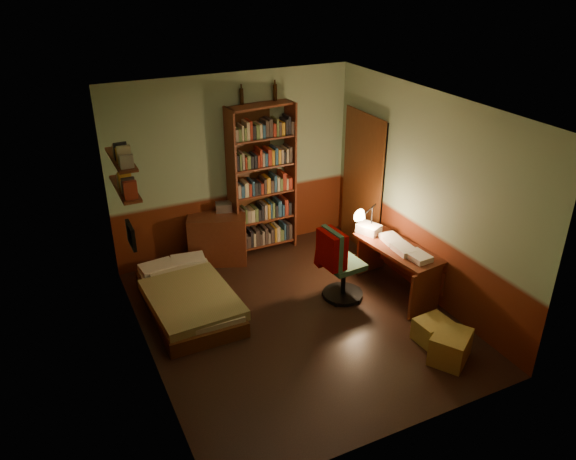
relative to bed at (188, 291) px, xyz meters
name	(u,v)px	position (x,y,z in m)	size (l,w,h in m)	color
floor	(297,320)	(1.11, -0.80, -0.27)	(3.50, 4.00, 0.02)	black
ceiling	(299,106)	(1.11, -0.80, 2.35)	(3.50, 4.00, 0.02)	silver
wall_back	(233,167)	(1.11, 1.21, 1.04)	(3.50, 0.02, 2.60)	#87A380
wall_left	(139,257)	(-0.65, -0.80, 1.04)	(0.02, 4.00, 2.60)	#87A380
wall_right	(425,196)	(2.87, -0.80, 1.04)	(0.02, 4.00, 2.60)	#87A380
wall_front	(407,319)	(1.11, -2.81, 1.04)	(3.50, 0.02, 2.60)	#87A380
doorway	(364,184)	(2.83, 0.50, 0.74)	(0.06, 0.90, 2.00)	black
door_trim	(362,184)	(2.80, 0.50, 0.74)	(0.02, 0.98, 2.08)	#44220E
bed	(188,291)	(0.00, 0.00, 0.00)	(0.92, 1.72, 0.51)	olive
dresser	(218,239)	(0.74, 0.97, 0.10)	(0.80, 0.40, 0.71)	#572514
mini_stereo	(224,207)	(0.90, 1.09, 0.52)	(0.23, 0.17, 0.12)	#B2B2B7
bookshelf	(262,180)	(1.47, 1.05, 0.83)	(0.93, 0.29, 2.18)	#572514
bottle_left	(242,96)	(1.25, 1.16, 2.02)	(0.06, 0.06, 0.21)	black
bottle_right	(275,92)	(1.74, 1.16, 2.03)	(0.06, 0.06, 0.22)	black
desk	(396,269)	(2.55, -0.78, 0.07)	(0.50, 1.22, 0.65)	#572514
paper_stack	(369,229)	(2.43, -0.28, 0.46)	(0.21, 0.29, 0.12)	silver
desk_lamp	(372,211)	(2.48, -0.26, 0.69)	(0.18, 0.18, 0.59)	black
office_chair	(344,261)	(1.87, -0.60, 0.27)	(0.52, 0.46, 1.05)	#2E523D
red_jacket	(354,203)	(2.00, -0.54, 1.02)	(0.21, 0.39, 0.46)	#8C0200
wall_shelf_lower	(125,188)	(-0.53, 0.30, 1.34)	(0.20, 0.90, 0.03)	#572514
wall_shelf_upper	(121,159)	(-0.53, 0.30, 1.69)	(0.20, 0.90, 0.03)	#572514
framed_picture	(131,235)	(-0.61, -0.20, 0.99)	(0.04, 0.32, 0.26)	black
cardboard_box_a	(450,347)	(2.28, -2.18, -0.09)	(0.45, 0.36, 0.34)	olive
cardboard_box_b	(432,330)	(2.32, -1.82, -0.12)	(0.38, 0.31, 0.27)	olive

